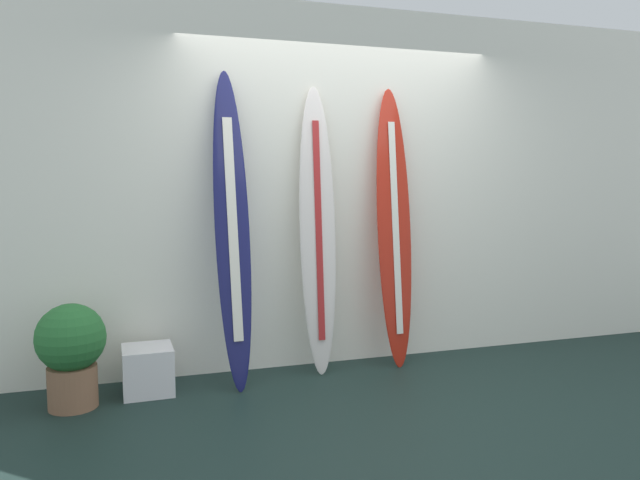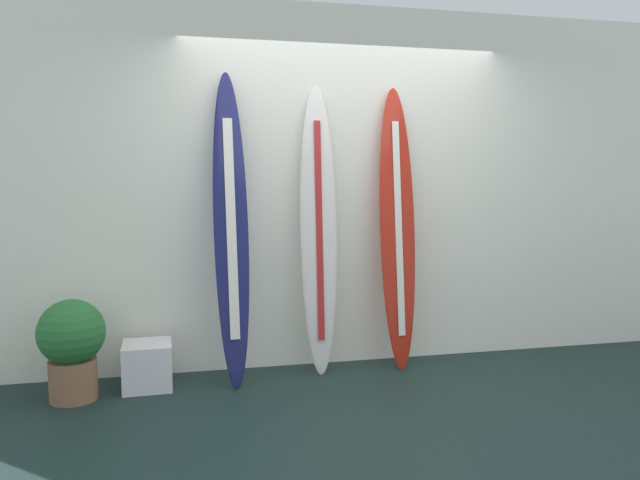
{
  "view_description": "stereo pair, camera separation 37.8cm",
  "coord_description": "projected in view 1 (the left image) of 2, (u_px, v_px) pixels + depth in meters",
  "views": [
    {
      "loc": [
        -1.6,
        -3.31,
        1.48
      ],
      "look_at": [
        -0.24,
        0.95,
        1.02
      ],
      "focal_mm": 34.03,
      "sensor_mm": 36.0,
      "label": 1
    },
    {
      "loc": [
        -1.23,
        -3.41,
        1.48
      ],
      "look_at": [
        -0.24,
        0.95,
        1.02
      ],
      "focal_mm": 34.03,
      "sensor_mm": 36.0,
      "label": 2
    }
  ],
  "objects": [
    {
      "name": "display_block_left",
      "position": [
        148.0,
        370.0,
        4.17
      ],
      "size": [
        0.34,
        0.34,
        0.32
      ],
      "color": "silver",
      "rests_on": "ground"
    },
    {
      "name": "ground",
      "position": [
        403.0,
        419.0,
        3.78
      ],
      "size": [
        8.0,
        8.0,
        0.04
      ],
      "primitive_type": "cube",
      "color": "#172A26"
    },
    {
      "name": "wall_back",
      "position": [
        336.0,
        188.0,
        4.86
      ],
      "size": [
        7.2,
        0.2,
        2.8
      ],
      "primitive_type": "cube",
      "color": "white",
      "rests_on": "ground"
    },
    {
      "name": "surfboard_crimson",
      "position": [
        394.0,
        228.0,
        4.74
      ],
      "size": [
        0.29,
        0.33,
        2.18
      ],
      "color": "#B52415",
      "rests_on": "ground"
    },
    {
      "name": "surfboard_ivory",
      "position": [
        318.0,
        230.0,
        4.57
      ],
      "size": [
        0.29,
        0.32,
        2.17
      ],
      "color": "silver",
      "rests_on": "ground"
    },
    {
      "name": "potted_plant",
      "position": [
        71.0,
        349.0,
        3.88
      ],
      "size": [
        0.44,
        0.44,
        0.68
      ],
      "color": "#895F44",
      "rests_on": "ground"
    },
    {
      "name": "surfboard_navy",
      "position": [
        232.0,
        228.0,
        4.27
      ],
      "size": [
        0.26,
        0.49,
        2.25
      ],
      "color": "#171A52",
      "rests_on": "ground"
    }
  ]
}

